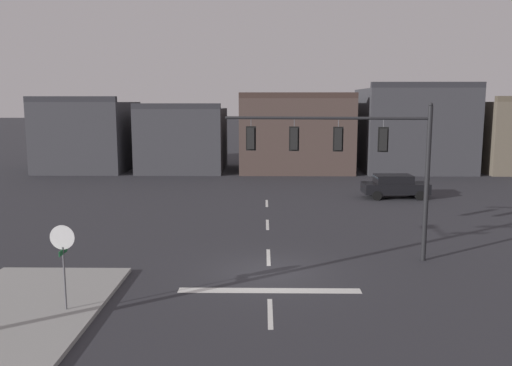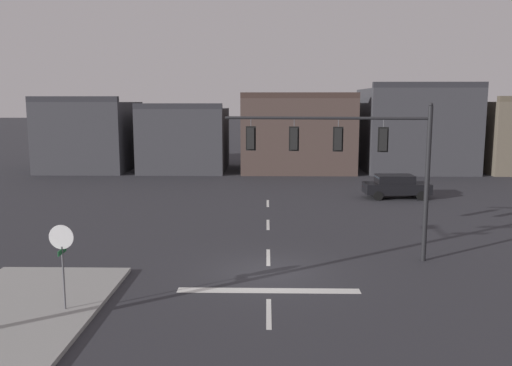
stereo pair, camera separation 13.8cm
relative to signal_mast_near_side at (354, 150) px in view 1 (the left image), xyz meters
name	(u,v)px [view 1 (the left image)]	position (x,y,z in m)	size (l,w,h in m)	color
ground_plane	(269,272)	(-3.50, -2.02, -4.57)	(400.00, 400.00, 0.00)	#2B2B30
sidewalk_near_corner	(20,310)	(-11.36, -6.02, -4.49)	(5.00, 8.00, 0.15)	gray
stop_bar_paint	(270,291)	(-3.50, -4.02, -4.57)	(6.40, 0.50, 0.01)	silver
lane_centreline	(268,257)	(-3.50, -0.02, -4.57)	(0.16, 26.40, 0.01)	silver
signal_mast_near_side	(354,150)	(0.00, 0.00, 0.00)	(8.38, 1.16, 6.52)	black
stop_sign	(63,247)	(-9.85, -6.13, -2.42)	(0.76, 0.64, 2.83)	#56565B
car_lot_nearside	(395,186)	(5.27, 14.04, -3.71)	(4.50, 2.02, 1.61)	black
building_row	(333,135)	(3.02, 29.34, -1.16)	(52.20, 11.10, 8.26)	#38383D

